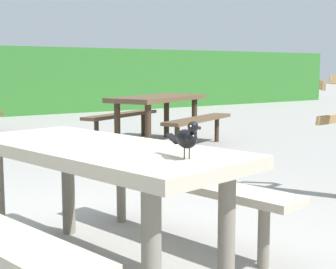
{
  "coord_description": "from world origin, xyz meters",
  "views": [
    {
      "loc": [
        -1.18,
        -2.81,
        1.17
      ],
      "look_at": [
        0.23,
        -0.77,
        0.84
      ],
      "focal_mm": 54.09,
      "sensor_mm": 36.0,
      "label": 1
    }
  ],
  "objects": [
    {
      "name": "ground_plane",
      "position": [
        0.0,
        0.0,
        0.0
      ],
      "size": [
        60.0,
        60.0,
        0.0
      ],
      "primitive_type": "plane",
      "color": "gray"
    },
    {
      "name": "picnic_table_foreground",
      "position": [
        0.09,
        -0.28,
        0.56
      ],
      "size": [
        1.97,
        2.0,
        0.74
      ],
      "color": "#B2A893",
      "rests_on": "ground"
    },
    {
      "name": "bird_grackle",
      "position": [
        0.23,
        -0.93,
        0.84
      ],
      "size": [
        0.08,
        0.29,
        0.18
      ],
      "color": "black",
      "rests_on": "picnic_table_foreground"
    },
    {
      "name": "picnic_table_far_centre",
      "position": [
        3.12,
        3.67,
        0.56
      ],
      "size": [
        2.26,
        2.24,
        0.74
      ],
      "color": "brown",
      "rests_on": "ground"
    }
  ]
}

